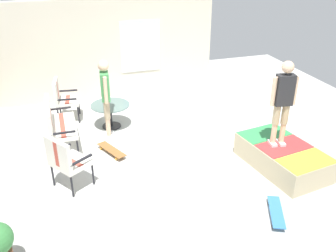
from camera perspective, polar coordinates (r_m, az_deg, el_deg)
name	(u,v)px	position (r m, az deg, el deg)	size (l,w,h in m)	color
ground_plane	(168,160)	(7.70, 0.00, -5.14)	(12.00, 12.00, 0.10)	#B2B2AD
house_facade	(108,49)	(10.48, -9.19, 11.58)	(0.23, 6.00, 2.67)	beige
skate_ramp	(284,156)	(7.60, 17.24, -4.44)	(1.95, 1.88, 0.48)	tan
patio_bench	(56,122)	(8.08, -16.71, 0.65)	(1.26, 0.56, 1.02)	black
patio_chair_near_house	(62,96)	(9.36, -15.83, 4.38)	(0.69, 0.63, 1.02)	black
patio_chair_by_wall	(65,159)	(6.71, -15.43, -4.82)	(0.82, 0.80, 1.02)	black
patio_table	(111,111)	(8.83, -8.76, 2.26)	(0.90, 0.90, 0.57)	black
person_watching	(105,93)	(8.17, -9.52, 5.01)	(0.48, 0.27, 1.77)	silver
person_skater	(283,98)	(7.08, 17.19, 4.10)	(0.28, 0.47, 1.65)	silver
skateboard_by_bench	(112,150)	(7.85, -8.62, -3.64)	(0.81, 0.51, 0.10)	brown
skateboard_spare	(276,212)	(6.40, 16.19, -12.49)	(0.81, 0.52, 0.10)	#3372B2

